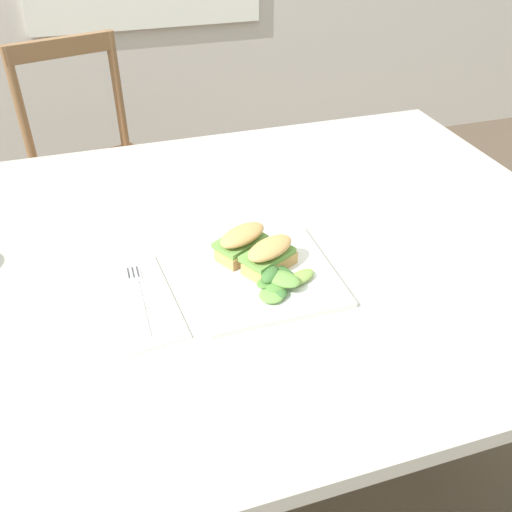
{
  "coord_description": "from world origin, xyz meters",
  "views": [
    {
      "loc": [
        -0.37,
        -0.76,
        1.34
      ],
      "look_at": [
        -0.12,
        0.02,
        0.76
      ],
      "focal_mm": 38.98,
      "sensor_mm": 36.0,
      "label": 1
    }
  ],
  "objects_px": {
    "dining_table": "(240,286)",
    "fork_on_napkin": "(138,293)",
    "plate_lunch": "(263,276)",
    "sandwich_half_back": "(242,242)",
    "chair_wooden_far": "(95,171)",
    "sandwich_half_front": "(269,255)"
  },
  "relations": [
    {
      "from": "sandwich_half_back",
      "to": "fork_on_napkin",
      "type": "xyz_separation_m",
      "value": [
        -0.2,
        -0.05,
        -0.03
      ]
    },
    {
      "from": "dining_table",
      "to": "plate_lunch",
      "type": "relative_size",
      "value": 5.66
    },
    {
      "from": "dining_table",
      "to": "sandwich_half_front",
      "type": "relative_size",
      "value": 12.54
    },
    {
      "from": "chair_wooden_far",
      "to": "plate_lunch",
      "type": "bearing_deg",
      "value": -77.03
    },
    {
      "from": "fork_on_napkin",
      "to": "chair_wooden_far",
      "type": "bearing_deg",
      "value": 91.98
    },
    {
      "from": "plate_lunch",
      "to": "sandwich_half_back",
      "type": "relative_size",
      "value": 2.22
    },
    {
      "from": "sandwich_half_back",
      "to": "plate_lunch",
      "type": "bearing_deg",
      "value": -74.02
    },
    {
      "from": "dining_table",
      "to": "fork_on_napkin",
      "type": "distance_m",
      "value": 0.25
    },
    {
      "from": "dining_table",
      "to": "chair_wooden_far",
      "type": "distance_m",
      "value": 1.04
    },
    {
      "from": "sandwich_half_front",
      "to": "sandwich_half_back",
      "type": "height_order",
      "value": "same"
    },
    {
      "from": "plate_lunch",
      "to": "sandwich_half_front",
      "type": "xyz_separation_m",
      "value": [
        0.02,
        0.01,
        0.03
      ]
    },
    {
      "from": "plate_lunch",
      "to": "fork_on_napkin",
      "type": "distance_m",
      "value": 0.22
    },
    {
      "from": "dining_table",
      "to": "plate_lunch",
      "type": "bearing_deg",
      "value": -84.74
    },
    {
      "from": "plate_lunch",
      "to": "dining_table",
      "type": "bearing_deg",
      "value": 95.26
    },
    {
      "from": "chair_wooden_far",
      "to": "sandwich_half_front",
      "type": "height_order",
      "value": "chair_wooden_far"
    },
    {
      "from": "dining_table",
      "to": "chair_wooden_far",
      "type": "xyz_separation_m",
      "value": [
        -0.24,
        0.99,
        -0.19
      ]
    },
    {
      "from": "dining_table",
      "to": "sandwich_half_back",
      "type": "bearing_deg",
      "value": -99.38
    },
    {
      "from": "chair_wooden_far",
      "to": "sandwich_half_back",
      "type": "xyz_separation_m",
      "value": [
        0.24,
        -1.04,
        0.33
      ]
    },
    {
      "from": "dining_table",
      "to": "sandwich_half_back",
      "type": "distance_m",
      "value": 0.15
    },
    {
      "from": "dining_table",
      "to": "plate_lunch",
      "type": "distance_m",
      "value": 0.16
    },
    {
      "from": "dining_table",
      "to": "fork_on_napkin",
      "type": "bearing_deg",
      "value": -154.68
    },
    {
      "from": "plate_lunch",
      "to": "fork_on_napkin",
      "type": "bearing_deg",
      "value": 175.78
    }
  ]
}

